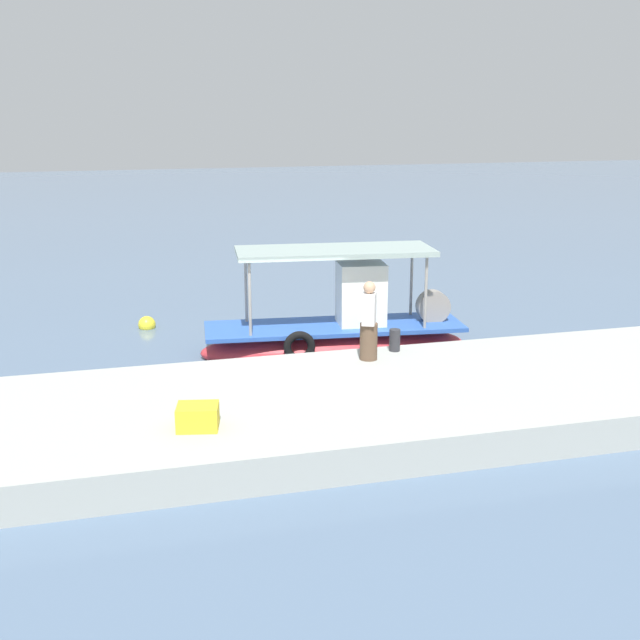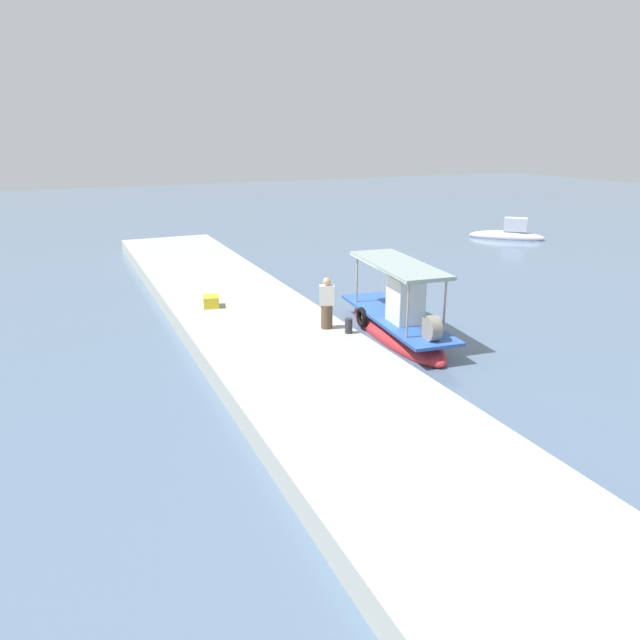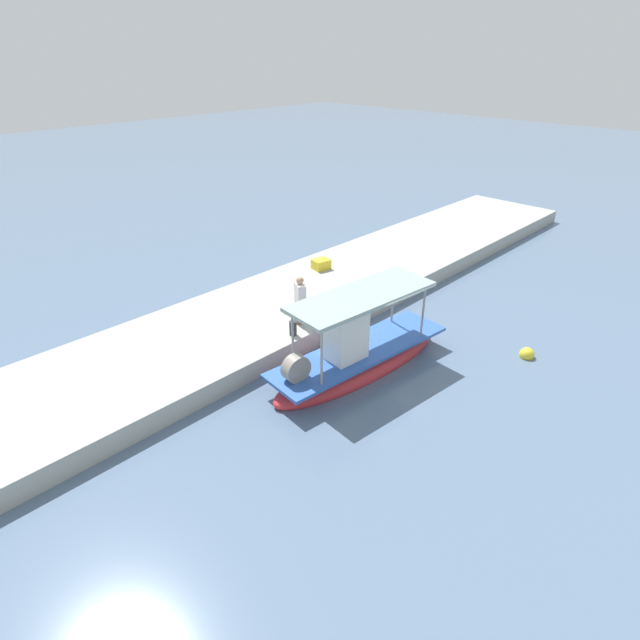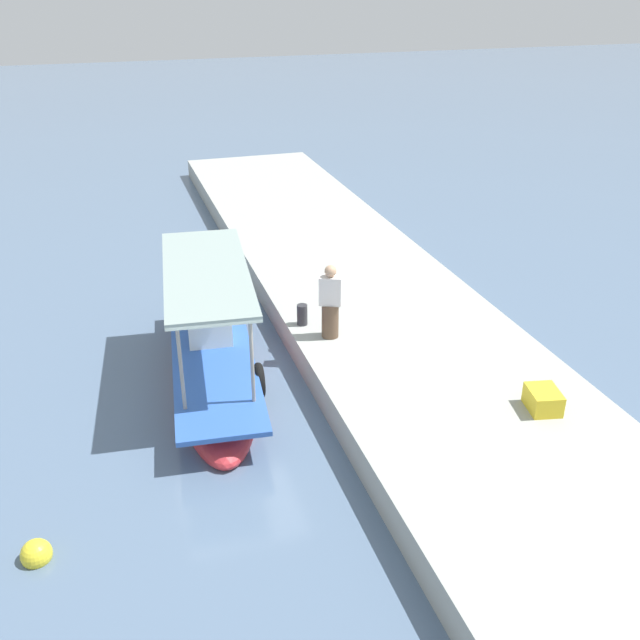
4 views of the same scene
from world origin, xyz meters
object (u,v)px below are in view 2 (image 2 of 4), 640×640
object	(u,v)px
main_fishing_boat	(397,323)
cargo_crate	(211,301)
fisherman_near_bollard	(327,305)
marker_buoy	(412,292)
moored_boat_near	(508,235)
mooring_bollard	(349,326)

from	to	relation	value
main_fishing_boat	cargo_crate	world-z (taller)	main_fishing_boat
fisherman_near_bollard	marker_buoy	world-z (taller)	fisherman_near_bollard
main_fishing_boat	moored_boat_near	distance (m)	21.29
main_fishing_boat	fisherman_near_bollard	xyz separation A→B (m)	(-0.10, -2.60, 0.92)
main_fishing_boat	mooring_bollard	size ratio (longest dim) A/B	13.68
moored_boat_near	mooring_bollard	bearing A→B (deg)	-53.06
main_fishing_boat	cargo_crate	distance (m)	6.75
main_fishing_boat	fisherman_near_bollard	bearing A→B (deg)	-92.22
fisherman_near_bollard	moored_boat_near	bearing A→B (deg)	124.87
mooring_bollard	cargo_crate	xyz separation A→B (m)	(-4.63, -3.25, -0.04)
mooring_bollard	marker_buoy	size ratio (longest dim) A/B	1.03
main_fishing_boat	mooring_bollard	distance (m)	2.30
main_fishing_boat	moored_boat_near	bearing A→B (deg)	129.09
fisherman_near_bollard	marker_buoy	distance (m)	7.52
main_fishing_boat	moored_boat_near	world-z (taller)	main_fishing_boat
mooring_bollard	moored_boat_near	xyz separation A→B (m)	(-14.06, 18.70, -0.62)
mooring_bollard	moored_boat_near	bearing A→B (deg)	126.94
main_fishing_boat	cargo_crate	size ratio (longest dim) A/B	9.71
cargo_crate	moored_boat_near	distance (m)	23.89
mooring_bollard	main_fishing_boat	bearing A→B (deg)	106.32
main_fishing_boat	cargo_crate	bearing A→B (deg)	-126.40
cargo_crate	fisherman_near_bollard	bearing A→B (deg)	35.93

